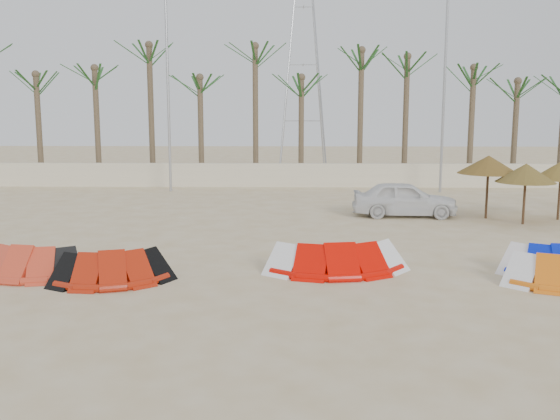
{
  "coord_description": "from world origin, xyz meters",
  "views": [
    {
      "loc": [
        0.38,
        -12.16,
        4.25
      ],
      "look_at": [
        0.0,
        6.0,
        1.3
      ],
      "focal_mm": 40.0,
      "sensor_mm": 36.0,
      "label": 1
    }
  ],
  "objects_px": {
    "kite_blue": "(557,257)",
    "kite_red_left": "(30,259)",
    "kite_red_right": "(336,254)",
    "parasol_mid": "(526,173)",
    "kite_red_mid": "(116,264)",
    "parasol_left": "(488,165)",
    "car": "(405,199)"
  },
  "relations": [
    {
      "from": "kite_blue",
      "to": "kite_red_left",
      "type": "bearing_deg",
      "value": -178.1
    },
    {
      "from": "kite_blue",
      "to": "kite_red_right",
      "type": "bearing_deg",
      "value": 177.9
    },
    {
      "from": "parasol_mid",
      "to": "kite_red_mid",
      "type": "bearing_deg",
      "value": -148.36
    },
    {
      "from": "kite_blue",
      "to": "parasol_left",
      "type": "xyz_separation_m",
      "value": [
        0.68,
        8.28,
        1.7
      ]
    },
    {
      "from": "kite_red_left",
      "to": "parasol_left",
      "type": "distance_m",
      "value": 16.92
    },
    {
      "from": "kite_red_left",
      "to": "car",
      "type": "height_order",
      "value": "car"
    },
    {
      "from": "kite_red_right",
      "to": "kite_blue",
      "type": "height_order",
      "value": "same"
    },
    {
      "from": "kite_red_mid",
      "to": "parasol_mid",
      "type": "bearing_deg",
      "value": 31.64
    },
    {
      "from": "kite_blue",
      "to": "parasol_mid",
      "type": "bearing_deg",
      "value": 76.58
    },
    {
      "from": "kite_red_left",
      "to": "parasol_mid",
      "type": "relative_size",
      "value": 1.38
    },
    {
      "from": "kite_red_left",
      "to": "parasol_left",
      "type": "bearing_deg",
      "value": 31.26
    },
    {
      "from": "kite_blue",
      "to": "parasol_left",
      "type": "distance_m",
      "value": 8.48
    },
    {
      "from": "kite_red_mid",
      "to": "parasol_left",
      "type": "bearing_deg",
      "value": 37.63
    },
    {
      "from": "kite_red_right",
      "to": "parasol_left",
      "type": "distance_m",
      "value": 10.46
    },
    {
      "from": "kite_red_left",
      "to": "kite_blue",
      "type": "bearing_deg",
      "value": 1.9
    },
    {
      "from": "car",
      "to": "parasol_mid",
      "type": "bearing_deg",
      "value": -108.26
    },
    {
      "from": "kite_red_left",
      "to": "parasol_left",
      "type": "height_order",
      "value": "parasol_left"
    },
    {
      "from": "parasol_mid",
      "to": "car",
      "type": "bearing_deg",
      "value": 158.31
    },
    {
      "from": "kite_red_right",
      "to": "parasol_mid",
      "type": "relative_size",
      "value": 1.67
    },
    {
      "from": "kite_red_mid",
      "to": "parasol_left",
      "type": "relative_size",
      "value": 1.31
    },
    {
      "from": "kite_red_mid",
      "to": "parasol_left",
      "type": "xyz_separation_m",
      "value": [
        12.02,
        9.26,
        1.7
      ]
    },
    {
      "from": "kite_red_right",
      "to": "parasol_mid",
      "type": "xyz_separation_m",
      "value": [
        7.43,
        6.82,
        1.49
      ]
    },
    {
      "from": "parasol_left",
      "to": "kite_red_right",
      "type": "bearing_deg",
      "value": -128.55
    },
    {
      "from": "kite_red_mid",
      "to": "parasol_mid",
      "type": "distance_m",
      "value": 15.36
    },
    {
      "from": "kite_blue",
      "to": "car",
      "type": "xyz_separation_m",
      "value": [
        -2.45,
        8.68,
        0.29
      ]
    },
    {
      "from": "kite_red_left",
      "to": "kite_red_mid",
      "type": "relative_size",
      "value": 0.97
    },
    {
      "from": "kite_red_right",
      "to": "kite_red_left",
      "type": "bearing_deg",
      "value": -175.22
    },
    {
      "from": "kite_red_left",
      "to": "kite_red_right",
      "type": "relative_size",
      "value": 0.82
    },
    {
      "from": "kite_blue",
      "to": "kite_red_mid",
      "type": "bearing_deg",
      "value": -175.04
    },
    {
      "from": "kite_red_left",
      "to": "car",
      "type": "xyz_separation_m",
      "value": [
        11.25,
        9.13,
        0.29
      ]
    },
    {
      "from": "kite_red_mid",
      "to": "car",
      "type": "height_order",
      "value": "car"
    },
    {
      "from": "parasol_mid",
      "to": "parasol_left",
      "type": "bearing_deg",
      "value": 128.75
    }
  ]
}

